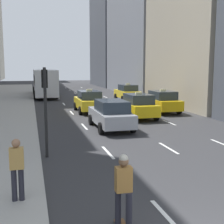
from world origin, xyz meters
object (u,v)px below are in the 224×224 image
Objects in this scene: taxi_fourth at (127,92)px; pedestrian_near_curb at (17,167)px; taxi_second at (89,101)px; taxi_third at (162,101)px; city_bus at (44,82)px; taxi_lead at (137,106)px; sedan_black_near at (111,114)px; skateboarder at (123,189)px; traffic_light_pole at (45,98)px.

pedestrian_near_curb is (-10.51, -23.95, 0.19)m from taxi_fourth.
taxi_second is 5.82m from taxi_third.
taxi_third is 18.47m from city_bus.
sedan_black_near is at bearing -130.33° from taxi_lead.
taxi_fourth is at bearing 53.40° from taxi_second.
skateboarder is (-8.20, -25.82, 0.08)m from taxi_fourth.
taxi_second and taxi_fourth have the same top height.
taxi_third is at bearing 63.84° from skateboarder.
taxi_fourth reaches higher than pedestrian_near_curb.
traffic_light_pole is (-1.35, 6.34, 1.45)m from skateboarder.
city_bus is (-8.41, 16.41, 0.91)m from taxi_third.
taxi_lead is at bearing 49.67° from sedan_black_near.
taxi_lead is 19.45m from city_bus.
taxi_lead is 1.00× the size of taxi_second.
pedestrian_near_curb is (-10.51, -14.83, 0.19)m from taxi_third.
pedestrian_near_curb is (-4.91, -16.41, 0.19)m from taxi_second.
sedan_black_near is at bearing -82.68° from city_bus.
taxi_lead is 2.67× the size of pedestrian_near_curb.
pedestrian_near_curb is (-2.31, 1.87, 0.10)m from skateboarder.
skateboarder is (-5.40, -14.50, 0.08)m from taxi_lead.
taxi_third is 1.00× the size of taxi_fourth.
taxi_fourth is at bearing 63.89° from traffic_light_pole.
traffic_light_pole is at bearing -116.11° from taxi_fourth.
taxi_third is 1.22× the size of traffic_light_pole.
traffic_light_pole reaches higher than taxi_second.
taxi_third is at bearing -90.00° from taxi_fourth.
city_bus is 7.04× the size of pedestrian_near_curb.
taxi_second is 1.00× the size of taxi_third.
taxi_fourth is at bearing 72.38° from skateboarder.
taxi_third is 18.17m from pedestrian_near_curb.
city_bus reaches higher than taxi_second.
taxi_third is at bearing -62.87° from city_bus.
taxi_second is at bearing 81.91° from skateboarder.
taxi_lead is 1.22× the size of traffic_light_pole.
city_bus reaches higher than pedestrian_near_curb.
pedestrian_near_curb is at bearing -93.84° from city_bus.
taxi_second is 2.52× the size of skateboarder.
taxi_lead reaches higher than skateboarder.
city_bus is at bearing 117.13° from taxi_third.
skateboarder is at bearing -77.96° from traffic_light_pole.
traffic_light_pole reaches higher than taxi_lead.
city_bus is at bearing 97.32° from sedan_black_near.
taxi_lead is at bearing -53.42° from taxi_second.
taxi_fourth is 0.38× the size of city_bus.
taxi_fourth is at bearing 76.10° from taxi_lead.
taxi_fourth is 0.95× the size of sedan_black_near.
taxi_second is at bearing 90.00° from sedan_black_near.
skateboarder is at bearing -110.42° from taxi_lead.
skateboarder is (-2.60, -11.21, 0.09)m from sedan_black_near.
sedan_black_near is 2.81× the size of pedestrian_near_curb.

